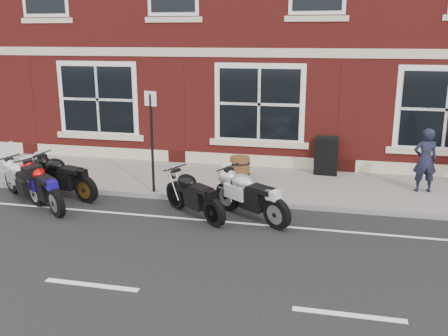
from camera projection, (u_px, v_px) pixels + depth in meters
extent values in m
plane|color=black|center=(157.00, 220.00, 10.79)|extent=(80.00, 80.00, 0.00)
cube|color=slate|center=(195.00, 179.00, 13.61)|extent=(30.00, 3.00, 0.12)
cube|color=slate|center=(177.00, 197.00, 12.12)|extent=(30.00, 0.16, 0.12)
cylinder|color=black|center=(14.00, 181.00, 12.57)|extent=(0.58, 0.44, 0.61)
cylinder|color=black|center=(38.00, 193.00, 11.61)|extent=(0.58, 0.44, 0.61)
cube|color=black|center=(23.00, 174.00, 12.04)|extent=(0.77, 0.61, 0.21)
ellipsoid|color=silver|center=(20.00, 168.00, 12.11)|extent=(0.64, 0.58, 0.31)
cube|color=black|center=(29.00, 174.00, 11.75)|extent=(0.58, 0.50, 0.10)
cube|color=silver|center=(11.00, 151.00, 12.35)|extent=(0.25, 0.36, 0.43)
cylinder|color=black|center=(33.00, 187.00, 12.03)|extent=(0.61, 0.52, 0.67)
cylinder|color=black|center=(58.00, 202.00, 10.90)|extent=(0.61, 0.52, 0.67)
cube|color=black|center=(43.00, 179.00, 11.41)|extent=(0.82, 0.71, 0.23)
ellipsoid|color=#B20707|center=(40.00, 172.00, 11.50)|extent=(0.69, 0.66, 0.33)
cube|color=black|center=(49.00, 179.00, 11.08)|extent=(0.62, 0.57, 0.10)
cylinder|color=black|center=(45.00, 180.00, 12.62)|extent=(0.67, 0.34, 0.66)
cylinder|color=black|center=(87.00, 189.00, 11.85)|extent=(0.67, 0.34, 0.66)
cube|color=black|center=(63.00, 170.00, 12.17)|extent=(0.86, 0.50, 0.23)
ellipsoid|color=black|center=(58.00, 164.00, 12.22)|extent=(0.67, 0.54, 0.33)
cube|color=black|center=(74.00, 169.00, 11.94)|extent=(0.63, 0.44, 0.10)
cylinder|color=black|center=(229.00, 196.00, 11.31)|extent=(0.62, 0.51, 0.67)
cylinder|color=black|center=(278.00, 213.00, 10.20)|extent=(0.62, 0.51, 0.67)
cube|color=black|center=(251.00, 188.00, 10.71)|extent=(0.83, 0.70, 0.23)
ellipsoid|color=#9A9B9F|center=(246.00, 181.00, 10.79)|extent=(0.70, 0.65, 0.34)
cube|color=black|center=(265.00, 189.00, 10.38)|extent=(0.63, 0.56, 0.10)
cylinder|color=black|center=(177.00, 195.00, 11.45)|extent=(0.58, 0.50, 0.64)
cylinder|color=black|center=(215.00, 212.00, 10.36)|extent=(0.58, 0.50, 0.64)
cube|color=black|center=(194.00, 187.00, 10.85)|extent=(0.77, 0.69, 0.22)
ellipsoid|color=black|center=(190.00, 181.00, 10.94)|extent=(0.66, 0.63, 0.32)
cube|color=black|center=(205.00, 188.00, 10.53)|extent=(0.59, 0.55, 0.10)
imported|color=black|center=(425.00, 160.00, 12.18)|extent=(0.63, 0.46, 1.59)
cylinder|color=#452C12|center=(240.00, 168.00, 13.35)|extent=(0.53, 0.53, 0.62)
cylinder|color=black|center=(240.00, 173.00, 13.39)|extent=(0.56, 0.56, 0.04)
cylinder|color=black|center=(240.00, 163.00, 13.31)|extent=(0.56, 0.56, 0.04)
cylinder|color=black|center=(152.00, 144.00, 12.05)|extent=(0.07, 0.07, 2.41)
cube|color=silver|center=(150.00, 99.00, 11.77)|extent=(0.34, 0.14, 0.35)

